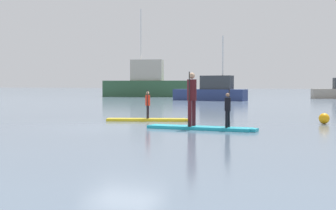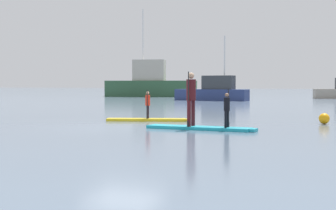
% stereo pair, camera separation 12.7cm
% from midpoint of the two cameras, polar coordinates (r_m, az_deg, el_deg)
% --- Properties ---
extents(ground_plane, '(240.00, 240.00, 0.00)m').
position_cam_midpoint_polar(ground_plane, '(16.80, -4.83, -2.55)').
color(ground_plane, slate).
extents(paddleboard_near, '(3.19, 1.49, 0.10)m').
position_cam_midpoint_polar(paddleboard_near, '(19.56, -2.14, -1.69)').
color(paddleboard_near, gold).
rests_on(paddleboard_near, ground).
extents(paddler_child_solo, '(0.23, 0.37, 1.13)m').
position_cam_midpoint_polar(paddler_child_solo, '(19.51, -2.14, 0.19)').
color(paddler_child_solo, black).
rests_on(paddler_child_solo, paddleboard_near).
extents(paddleboard_far, '(3.59, 0.74, 0.10)m').
position_cam_midpoint_polar(paddleboard_far, '(15.97, 3.96, -2.63)').
color(paddleboard_far, '#1E9EB2').
rests_on(paddleboard_far, ground).
extents(paddler_adult, '(0.31, 0.53, 1.74)m').
position_cam_midpoint_polar(paddler_adult, '(16.02, 2.86, 1.10)').
color(paddler_adult, '#4C1419').
rests_on(paddler_adult, paddleboard_far).
extents(paddler_child_front, '(0.19, 0.38, 1.20)m').
position_cam_midpoint_polar(paddler_child_front, '(15.66, 6.95, -0.36)').
color(paddler_child_front, black).
rests_on(paddler_child_front, paddleboard_far).
extents(fishing_boat_white_large, '(10.12, 4.67, 9.56)m').
position_cam_midpoint_polar(fishing_boat_white_large, '(54.74, -1.92, 2.42)').
color(fishing_boat_white_large, '#2D5638').
rests_on(fishing_boat_white_large, ground).
extents(motor_boat_small_navy, '(6.38, 1.86, 5.47)m').
position_cam_midpoint_polar(motor_boat_small_navy, '(42.85, 5.28, 1.57)').
color(motor_boat_small_navy, navy).
rests_on(motor_boat_small_navy, ground).
extents(mooring_buoy_mid, '(0.39, 0.39, 0.39)m').
position_cam_midpoint_polar(mooring_buoy_mid, '(18.99, 17.53, -1.48)').
color(mooring_buoy_mid, orange).
rests_on(mooring_buoy_mid, ground).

